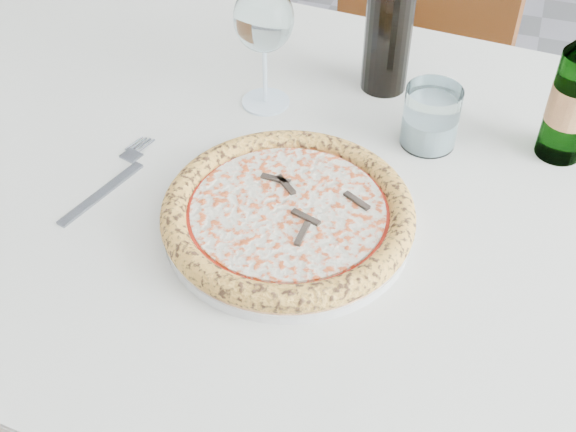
{
  "coord_description": "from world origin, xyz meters",
  "views": [
    {
      "loc": [
        0.28,
        -0.5,
        1.39
      ],
      "look_at": [
        0.08,
        0.12,
        0.78
      ],
      "focal_mm": 45.0,
      "sensor_mm": 36.0,
      "label": 1
    }
  ],
  "objects_px": {
    "wine_glass": "(264,21)",
    "beer_bottle": "(576,94)",
    "dining_table": "(310,221)",
    "wine_bottle": "(390,14)",
    "tumbler": "(430,120)",
    "chair_far": "(402,50)",
    "pizza": "(288,212)",
    "plate": "(288,222)"
  },
  "relations": [
    {
      "from": "dining_table",
      "to": "plate",
      "type": "height_order",
      "value": "plate"
    },
    {
      "from": "dining_table",
      "to": "plate",
      "type": "bearing_deg",
      "value": -90.0
    },
    {
      "from": "tumbler",
      "to": "wine_bottle",
      "type": "xyz_separation_m",
      "value": [
        -0.09,
        0.12,
        0.09
      ]
    },
    {
      "from": "chair_far",
      "to": "wine_glass",
      "type": "xyz_separation_m",
      "value": [
        -0.11,
        -0.61,
        0.36
      ]
    },
    {
      "from": "wine_bottle",
      "to": "tumbler",
      "type": "bearing_deg",
      "value": -53.09
    },
    {
      "from": "pizza",
      "to": "wine_bottle",
      "type": "height_order",
      "value": "wine_bottle"
    },
    {
      "from": "chair_far",
      "to": "beer_bottle",
      "type": "xyz_separation_m",
      "value": [
        0.32,
        -0.6,
        0.32
      ]
    },
    {
      "from": "dining_table",
      "to": "pizza",
      "type": "distance_m",
      "value": 0.15
    },
    {
      "from": "plate",
      "to": "tumbler",
      "type": "bearing_deg",
      "value": 59.8
    },
    {
      "from": "pizza",
      "to": "wine_bottle",
      "type": "relative_size",
      "value": 1.08
    },
    {
      "from": "plate",
      "to": "beer_bottle",
      "type": "distance_m",
      "value": 0.42
    },
    {
      "from": "beer_bottle",
      "to": "wine_bottle",
      "type": "xyz_separation_m",
      "value": [
        -0.27,
        0.09,
        0.03
      ]
    },
    {
      "from": "wine_glass",
      "to": "tumbler",
      "type": "relative_size",
      "value": 2.17
    },
    {
      "from": "plate",
      "to": "wine_bottle",
      "type": "bearing_deg",
      "value": 83.35
    },
    {
      "from": "plate",
      "to": "beer_bottle",
      "type": "height_order",
      "value": "beer_bottle"
    },
    {
      "from": "dining_table",
      "to": "wine_bottle",
      "type": "bearing_deg",
      "value": 80.81
    },
    {
      "from": "tumbler",
      "to": "beer_bottle",
      "type": "height_order",
      "value": "beer_bottle"
    },
    {
      "from": "dining_table",
      "to": "beer_bottle",
      "type": "height_order",
      "value": "beer_bottle"
    },
    {
      "from": "dining_table",
      "to": "pizza",
      "type": "xyz_separation_m",
      "value": [
        -0.0,
        -0.1,
        0.11
      ]
    },
    {
      "from": "plate",
      "to": "pizza",
      "type": "bearing_deg",
      "value": 147.99
    },
    {
      "from": "plate",
      "to": "dining_table",
      "type": "bearing_deg",
      "value": 90.0
    },
    {
      "from": "wine_glass",
      "to": "beer_bottle",
      "type": "height_order",
      "value": "beer_bottle"
    },
    {
      "from": "pizza",
      "to": "wine_glass",
      "type": "distance_m",
      "value": 0.3
    },
    {
      "from": "dining_table",
      "to": "chair_far",
      "type": "relative_size",
      "value": 1.79
    },
    {
      "from": "wine_glass",
      "to": "wine_bottle",
      "type": "distance_m",
      "value": 0.19
    },
    {
      "from": "wine_glass",
      "to": "plate",
      "type": "bearing_deg",
      "value": -64.6
    },
    {
      "from": "beer_bottle",
      "to": "wine_bottle",
      "type": "height_order",
      "value": "wine_bottle"
    },
    {
      "from": "chair_far",
      "to": "wine_bottle",
      "type": "height_order",
      "value": "wine_bottle"
    },
    {
      "from": "plate",
      "to": "wine_glass",
      "type": "distance_m",
      "value": 0.31
    },
    {
      "from": "dining_table",
      "to": "tumbler",
      "type": "distance_m",
      "value": 0.22
    },
    {
      "from": "dining_table",
      "to": "chair_far",
      "type": "height_order",
      "value": "chair_far"
    },
    {
      "from": "pizza",
      "to": "tumbler",
      "type": "relative_size",
      "value": 3.56
    },
    {
      "from": "dining_table",
      "to": "plate",
      "type": "distance_m",
      "value": 0.13
    },
    {
      "from": "wine_bottle",
      "to": "wine_glass",
      "type": "bearing_deg",
      "value": -147.38
    },
    {
      "from": "chair_far",
      "to": "beer_bottle",
      "type": "distance_m",
      "value": 0.75
    },
    {
      "from": "wine_bottle",
      "to": "dining_table",
      "type": "bearing_deg",
      "value": -99.19
    },
    {
      "from": "wine_bottle",
      "to": "beer_bottle",
      "type": "bearing_deg",
      "value": -18.31
    },
    {
      "from": "chair_far",
      "to": "plate",
      "type": "bearing_deg",
      "value": -89.52
    },
    {
      "from": "plate",
      "to": "wine_bottle",
      "type": "height_order",
      "value": "wine_bottle"
    },
    {
      "from": "chair_far",
      "to": "pizza",
      "type": "height_order",
      "value": "chair_far"
    },
    {
      "from": "chair_far",
      "to": "wine_glass",
      "type": "relative_size",
      "value": 4.79
    },
    {
      "from": "pizza",
      "to": "dining_table",
      "type": "bearing_deg",
      "value": 90.0
    }
  ]
}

